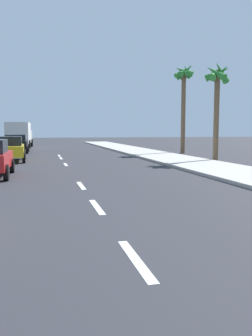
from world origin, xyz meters
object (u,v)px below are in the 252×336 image
(parked_car_yellow, at_px, (8,148))
(parked_car_black, at_px, (16,143))
(delivery_truck, at_px, (19,134))
(palm_tree_distant, at_px, (184,84))
(palm_tree_far, at_px, (217,86))

(parked_car_yellow, height_order, parked_car_black, same)
(delivery_truck, height_order, palm_tree_distant, palm_tree_distant)
(parked_car_black, bearing_deg, parked_car_yellow, -89.78)
(palm_tree_distant, bearing_deg, parked_car_black, 163.51)
(parked_car_yellow, xyz_separation_m, palm_tree_far, (12.60, -3.21, 3.83))
(delivery_truck, xyz_separation_m, palm_tree_far, (12.93, -21.51, 3.17))
(parked_car_yellow, bearing_deg, delivery_truck, 89.06)
(palm_tree_distant, bearing_deg, delivery_truck, 135.31)
(parked_car_yellow, bearing_deg, palm_tree_distant, 16.27)
(palm_tree_distant, bearing_deg, palm_tree_far, -97.59)
(delivery_truck, distance_m, palm_tree_far, 25.30)
(palm_tree_far, distance_m, palm_tree_distant, 7.84)
(parked_car_yellow, bearing_deg, palm_tree_far, -16.25)
(parked_car_black, distance_m, palm_tree_distant, 15.08)
(palm_tree_distant, bearing_deg, parked_car_yellow, -161.76)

